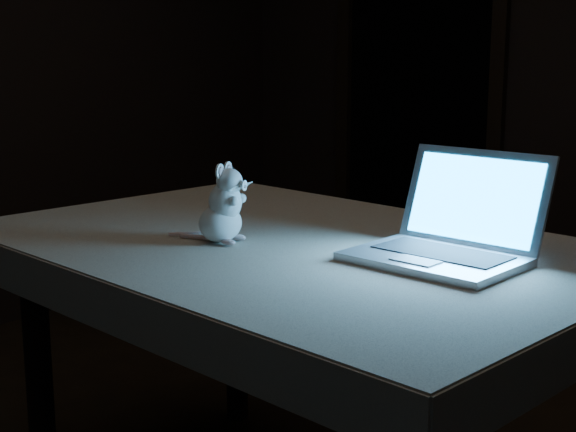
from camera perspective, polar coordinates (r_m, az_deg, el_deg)
The scene contains 5 objects.
doorway at distance 4.81m, azimuth 8.88°, elevation 8.10°, with size 1.06×0.36×2.13m, color black, non-canonical shape.
table at distance 2.31m, azimuth 0.27°, elevation -12.00°, with size 1.55×1.00×0.83m, color black, non-canonical shape.
tablecloth at distance 2.10m, azimuth 1.09°, elevation -3.71°, with size 1.67×1.11×0.11m, color beige, non-canonical shape.
laptop at distance 1.94m, azimuth 10.07°, elevation 0.50°, with size 0.38×0.33×0.26m, color #B8B8BE, non-canonical shape.
plush_mouse at distance 2.14m, azimuth -4.67°, elevation 0.89°, with size 0.15×0.15×0.21m, color white, non-canonical shape.
Camera 1 is at (1.28, -1.67, 1.33)m, focal length 52.00 mm.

